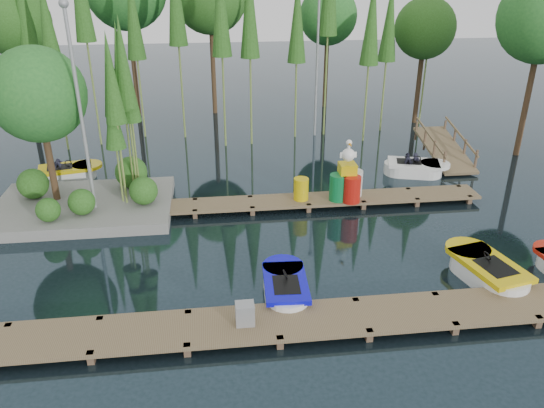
{
  "coord_description": "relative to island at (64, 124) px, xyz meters",
  "views": [
    {
      "loc": [
        -1.38,
        -14.91,
        8.31
      ],
      "look_at": [
        0.5,
        0.5,
        1.1
      ],
      "focal_mm": 35.0,
      "sensor_mm": 36.0,
      "label": 1
    }
  ],
  "objects": [
    {
      "name": "lamp_island",
      "position": [
        0.8,
        -0.79,
        1.08
      ],
      "size": [
        0.3,
        0.3,
        7.25
      ],
      "color": "gray",
      "rests_on": "ground"
    },
    {
      "name": "seagull_post",
      "position": [
        9.71,
        -0.79,
        -2.38
      ],
      "size": [
        0.47,
        0.25,
        0.75
      ],
      "color": "gray",
      "rests_on": "far_dock"
    },
    {
      "name": "far_dock",
      "position": [
        7.3,
        -0.79,
        -2.95
      ],
      "size": [
        15.0,
        1.2,
        0.5
      ],
      "color": "brown",
      "rests_on": "ground"
    },
    {
      "name": "boat_yellow_near",
      "position": [
        12.49,
        -6.27,
        -2.91
      ],
      "size": [
        1.89,
        3.08,
        0.96
      ],
      "rotation": [
        0.0,
        0.0,
        0.31
      ],
      "color": "white",
      "rests_on": "ground"
    },
    {
      "name": "utility_cabinet",
      "position": [
        5.53,
        -7.79,
        -2.61
      ],
      "size": [
        0.45,
        0.38,
        0.55
      ],
      "primitive_type": "cube",
      "color": "gray",
      "rests_on": "near_dock"
    },
    {
      "name": "ground_plane",
      "position": [
        6.3,
        -3.29,
        -3.18
      ],
      "size": [
        90.0,
        90.0,
        0.0
      ],
      "primitive_type": "plane",
      "color": "#1C2C34"
    },
    {
      "name": "yellow_barrel",
      "position": [
        8.11,
        -0.79,
        -2.48
      ],
      "size": [
        0.54,
        0.54,
        0.82
      ],
      "primitive_type": "cylinder",
      "color": "gold",
      "rests_on": "far_dock"
    },
    {
      "name": "boat_white_far",
      "position": [
        13.4,
        1.79,
        -2.9
      ],
      "size": [
        2.92,
        1.91,
        1.27
      ],
      "rotation": [
        0.0,
        0.0,
        0.42
      ],
      "color": "white",
      "rests_on": "ground"
    },
    {
      "name": "boat_blue",
      "position": [
        6.72,
        -6.37,
        -2.94
      ],
      "size": [
        1.26,
        2.57,
        0.85
      ],
      "rotation": [
        0.0,
        0.0,
        -0.05
      ],
      "color": "white",
      "rests_on": "ground"
    },
    {
      "name": "lamp_rear",
      "position": [
        10.3,
        7.71,
        1.08
      ],
      "size": [
        0.3,
        0.3,
        7.25
      ],
      "color": "gray",
      "rests_on": "ground"
    },
    {
      "name": "boat_yellow_far",
      "position": [
        -1.02,
        3.02,
        -2.9
      ],
      "size": [
        2.86,
        1.76,
        1.33
      ],
      "rotation": [
        0.0,
        0.0,
        -0.12
      ],
      "color": "white",
      "rests_on": "ground"
    },
    {
      "name": "near_dock",
      "position": [
        6.3,
        -7.79,
        -2.95
      ],
      "size": [
        18.0,
        1.5,
        0.5
      ],
      "color": "brown",
      "rests_on": "ground"
    },
    {
      "name": "drum_cluster",
      "position": [
        9.79,
        -0.95,
        -2.22
      ],
      "size": [
        1.3,
        1.19,
        2.24
      ],
      "color": "#0B6A32",
      "rests_on": "far_dock"
    },
    {
      "name": "ramp",
      "position": [
        15.3,
        3.21,
        -2.6
      ],
      "size": [
        1.5,
        3.94,
        1.49
      ],
      "color": "brown",
      "rests_on": "ground"
    },
    {
      "name": "island",
      "position": [
        0.0,
        0.0,
        0.0
      ],
      "size": [
        6.2,
        4.2,
        6.75
      ],
      "color": "slate",
      "rests_on": "ground"
    },
    {
      "name": "tree_screen",
      "position": [
        4.26,
        7.31,
        2.93
      ],
      "size": [
        34.42,
        18.53,
        10.31
      ],
      "color": "#432E1C",
      "rests_on": "ground"
    }
  ]
}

